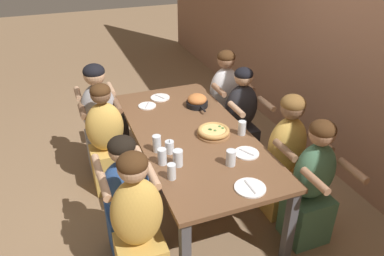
{
  "coord_description": "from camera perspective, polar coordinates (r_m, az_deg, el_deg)",
  "views": [
    {
      "loc": [
        2.74,
        -1.05,
        2.46
      ],
      "look_at": [
        0.0,
        0.0,
        0.79
      ],
      "focal_mm": 35.0,
      "sensor_mm": 36.0,
      "label": 1
    }
  ],
  "objects": [
    {
      "name": "skillet_bowl",
      "position": [
        3.85,
        0.78,
        4.12
      ],
      "size": [
        0.33,
        0.22,
        0.13
      ],
      "color": "black",
      "rests_on": "dining_table"
    },
    {
      "name": "drinking_glass_c",
      "position": [
        2.8,
        -3.13,
        -6.74
      ],
      "size": [
        0.07,
        0.07,
        0.13
      ],
      "color": "silver",
      "rests_on": "dining_table"
    },
    {
      "name": "diner_far_midright",
      "position": [
        3.45,
        14.0,
        -4.82
      ],
      "size": [
        0.51,
        0.4,
        1.19
      ],
      "rotation": [
        0.0,
        0.0,
        -1.57
      ],
      "color": "gold",
      "rests_on": "ground"
    },
    {
      "name": "drinking_glass_b",
      "position": [
        2.94,
        -2.16,
        -4.73
      ],
      "size": [
        0.08,
        0.08,
        0.14
      ],
      "color": "silver",
      "rests_on": "dining_table"
    },
    {
      "name": "drinking_glass_d",
      "position": [
        2.96,
        -4.56,
        -4.48
      ],
      "size": [
        0.07,
        0.07,
        0.14
      ],
      "color": "silver",
      "rests_on": "dining_table"
    },
    {
      "name": "drinking_glass_a",
      "position": [
        3.37,
        7.61,
        -0.11
      ],
      "size": [
        0.07,
        0.07,
        0.13
      ],
      "color": "silver",
      "rests_on": "dining_table"
    },
    {
      "name": "diner_far_left",
      "position": [
        4.39,
        4.93,
        3.76
      ],
      "size": [
        0.51,
        0.4,
        1.19
      ],
      "rotation": [
        0.0,
        0.0,
        -1.57
      ],
      "color": "silver",
      "rests_on": "ground"
    },
    {
      "name": "empty_plate_c",
      "position": [
        2.77,
        8.84,
        -8.99
      ],
      "size": [
        0.23,
        0.23,
        0.02
      ],
      "color": "white",
      "rests_on": "dining_table"
    },
    {
      "name": "diner_near_left",
      "position": [
        4.03,
        -13.74,
        0.77
      ],
      "size": [
        0.51,
        0.4,
        1.22
      ],
      "rotation": [
        0.0,
        0.0,
        1.57
      ],
      "color": "#99999E",
      "rests_on": "ground"
    },
    {
      "name": "diner_near_midleft",
      "position": [
        3.76,
        -12.85,
        -2.19
      ],
      "size": [
        0.51,
        0.4,
        1.14
      ],
      "rotation": [
        0.0,
        0.0,
        1.57
      ],
      "color": "gold",
      "rests_on": "ground"
    },
    {
      "name": "cocktail_glass_blue",
      "position": [
        3.1,
        -3.44,
        -3.0
      ],
      "size": [
        0.08,
        0.08,
        0.14
      ],
      "color": "silver",
      "rests_on": "dining_table"
    },
    {
      "name": "dining_table",
      "position": [
        3.43,
        -0.0,
        -1.78
      ],
      "size": [
        2.11,
        0.99,
        0.74
      ],
      "color": "brown",
      "rests_on": "ground"
    },
    {
      "name": "empty_plate_a",
      "position": [
        3.9,
        -6.85,
        3.37
      ],
      "size": [
        0.18,
        0.18,
        0.02
      ],
      "color": "white",
      "rests_on": "dining_table"
    },
    {
      "name": "ground_plane",
      "position": [
        3.82,
        -0.0,
        -10.36
      ],
      "size": [
        18.0,
        18.0,
        0.0
      ],
      "primitive_type": "plane",
      "color": "#896B4C",
      "rests_on": "ground"
    },
    {
      "name": "empty_plate_d",
      "position": [
        3.13,
        8.32,
        -3.81
      ],
      "size": [
        0.21,
        0.21,
        0.02
      ],
      "color": "white",
      "rests_on": "dining_table"
    },
    {
      "name": "pizza_board_main",
      "position": [
        3.35,
        3.3,
        -0.57
      ],
      "size": [
        0.3,
        0.3,
        0.06
      ],
      "color": "#996B42",
      "rests_on": "dining_table"
    },
    {
      "name": "diner_far_midleft",
      "position": [
        4.08,
        7.41,
        0.97
      ],
      "size": [
        0.51,
        0.4,
        1.13
      ],
      "rotation": [
        0.0,
        0.0,
        -1.57
      ],
      "color": "#232328",
      "rests_on": "ground"
    },
    {
      "name": "diner_near_right",
      "position": [
        2.72,
        -8.13,
        -15.23
      ],
      "size": [
        0.51,
        0.4,
        1.19
      ],
      "rotation": [
        0.0,
        0.0,
        1.57
      ],
      "color": "gold",
      "rests_on": "ground"
    },
    {
      "name": "diner_near_midright",
      "position": [
        3.01,
        -9.78,
        -11.12
      ],
      "size": [
        0.51,
        0.4,
        1.11
      ],
      "rotation": [
        0.0,
        0.0,
        1.57
      ],
      "color": "#2D5193",
      "rests_on": "ground"
    },
    {
      "name": "drinking_glass_f",
      "position": [
        3.11,
        -5.37,
        -2.38
      ],
      "size": [
        0.07,
        0.07,
        0.15
      ],
      "color": "silver",
      "rests_on": "dining_table"
    },
    {
      "name": "drinking_glass_e",
      "position": [
        2.96,
        5.94,
        -4.67
      ],
      "size": [
        0.08,
        0.08,
        0.13
      ],
      "color": "silver",
      "rests_on": "dining_table"
    },
    {
      "name": "diner_far_right",
      "position": [
        3.22,
        17.76,
        -8.75
      ],
      "size": [
        0.51,
        0.4,
        1.15
      ],
      "rotation": [
        0.0,
        0.0,
        -1.57
      ],
      "color": "#477556",
      "rests_on": "ground"
    },
    {
      "name": "empty_plate_b",
      "position": [
        4.06,
        -4.88,
        4.63
      ],
      "size": [
        0.21,
        0.21,
        0.02
      ],
      "color": "white",
      "rests_on": "dining_table"
    },
    {
      "name": "restaurant_back_panel",
      "position": [
        3.92,
        23.53,
        14.65
      ],
      "size": [
        10.0,
        0.06,
        3.2
      ],
      "primitive_type": "cube",
      "color": "#9E7056",
      "rests_on": "ground"
    }
  ]
}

